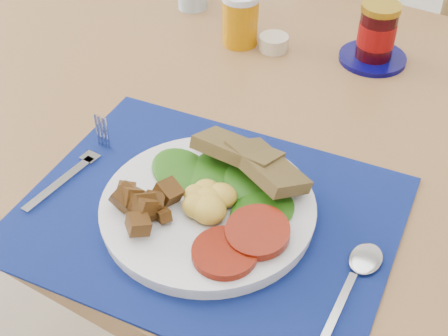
% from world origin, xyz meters
% --- Properties ---
extents(table, '(1.40, 0.90, 0.75)m').
position_xyz_m(table, '(0.00, 0.20, 0.67)').
color(table, brown).
rests_on(table, ground).
extents(chair_far, '(0.41, 0.40, 1.05)m').
position_xyz_m(chair_far, '(-0.04, 0.85, 0.54)').
color(chair_far, brown).
rests_on(chair_far, ground).
extents(placemat, '(0.52, 0.42, 0.00)m').
position_xyz_m(placemat, '(0.04, -0.06, 0.75)').
color(placemat, black).
rests_on(placemat, table).
extents(breakfast_plate, '(0.27, 0.27, 0.07)m').
position_xyz_m(breakfast_plate, '(0.03, -0.07, 0.77)').
color(breakfast_plate, silver).
rests_on(breakfast_plate, placemat).
extents(fork, '(0.03, 0.18, 0.00)m').
position_xyz_m(fork, '(-0.17, -0.08, 0.76)').
color(fork, '#B2B5BA').
rests_on(fork, placemat).
extents(spoon, '(0.04, 0.17, 0.00)m').
position_xyz_m(spoon, '(0.24, -0.06, 0.76)').
color(spoon, '#B2B5BA').
rests_on(spoon, placemat).
extents(juice_glass, '(0.07, 0.07, 0.09)m').
position_xyz_m(juice_glass, '(-0.15, 0.35, 0.80)').
color(juice_glass, '#BE7205').
rests_on(juice_glass, table).
extents(ramekin, '(0.05, 0.05, 0.03)m').
position_xyz_m(ramekin, '(-0.09, 0.36, 0.76)').
color(ramekin, beige).
rests_on(ramekin, table).
extents(jam_on_saucer, '(0.12, 0.12, 0.11)m').
position_xyz_m(jam_on_saucer, '(0.08, 0.42, 0.80)').
color(jam_on_saucer, '#06044C').
rests_on(jam_on_saucer, table).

